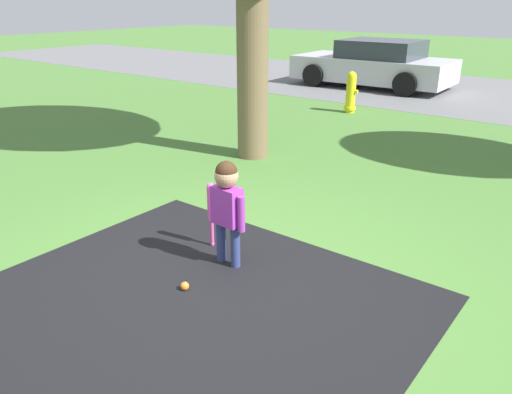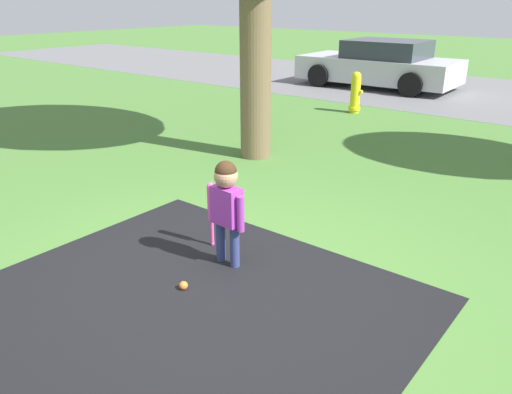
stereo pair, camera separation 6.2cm
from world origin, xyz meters
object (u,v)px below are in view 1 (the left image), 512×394
Objects in this scene: child at (227,199)px; baseball_bat at (211,206)px; parked_car at (374,65)px; fire_hydrant at (351,93)px; sports_ball at (185,286)px.

child reaches higher than baseball_bat.
baseball_bat is 0.16× the size of parked_car.
fire_hydrant is (-2.14, 6.29, -0.21)m from child.
parked_car reaches higher than fire_hydrant.
parked_car is at bearing 107.73° from fire_hydrant.
sports_ball is at bearing -72.59° from fire_hydrant.
baseball_bat is 0.77× the size of fire_hydrant.
fire_hydrant is 3.41m from parked_car.
sports_ball is (0.01, -0.55, -0.58)m from child.
baseball_bat is at bearing 105.03° from parked_car.
parked_car is (-3.17, 9.54, -0.05)m from child.
baseball_bat is 6.38m from fire_hydrant.
parked_car reaches higher than sports_ball.
sports_ball is 10.59m from parked_car.
baseball_bat is 9.79m from parked_car.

